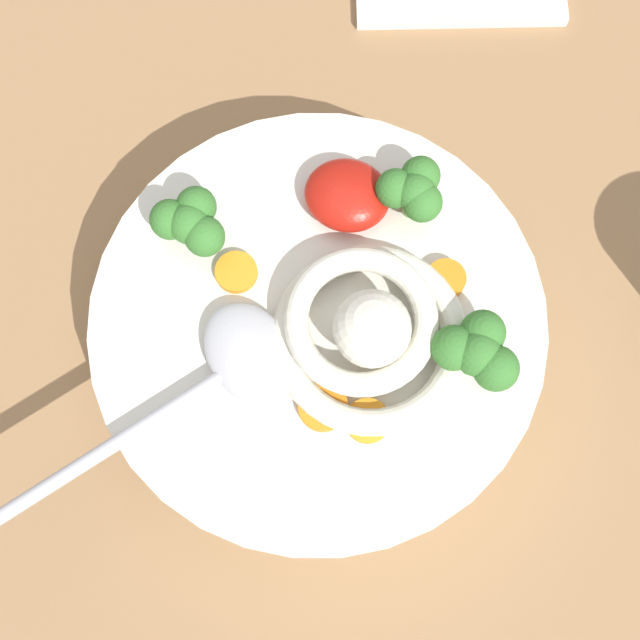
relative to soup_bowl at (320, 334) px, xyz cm
name	(u,v)px	position (x,y,z in cm)	size (l,w,h in cm)	color
table_slab	(361,416)	(-3.61, 3.01, -5.27)	(102.57, 102.57, 4.10)	#936D47
soup_bowl	(320,334)	(0.00, 0.00, 0.00)	(24.91, 24.91, 6.24)	silver
noodle_pile	(370,332)	(-2.80, 0.22, 4.45)	(11.48, 11.25, 4.61)	silver
soup_spoon	(228,374)	(3.66, 4.43, 3.82)	(13.57, 15.43, 1.60)	#B7B7BC
chili_sauce_dollop	(349,196)	(0.45, -6.95, 4.09)	(4.77, 4.29, 2.15)	#B2190F
broccoli_floret_left	(192,223)	(7.88, -2.57, 5.14)	(4.29, 3.69, 3.39)	#7A9E60
broccoli_floret_far	(480,352)	(-8.39, -0.18, 5.32)	(4.65, 4.00, 3.67)	#7A9E60
broccoli_floret_beside_chili	(418,192)	(-3.08, -7.82, 5.12)	(4.25, 3.66, 3.36)	#7A9E60
carrot_slice_near_spoon	(370,421)	(-4.11, 4.52, 3.25)	(2.36, 2.36, 0.47)	orange
carrot_slice_extra_a	(239,273)	(5.01, -1.17, 3.28)	(2.32, 2.32, 0.53)	orange
carrot_slice_front	(325,407)	(-1.67, 4.50, 3.32)	(2.62, 2.62, 0.60)	orange
carrot_slice_extra_b	(448,280)	(-5.99, -4.07, 3.41)	(2.17, 2.17, 0.79)	orange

